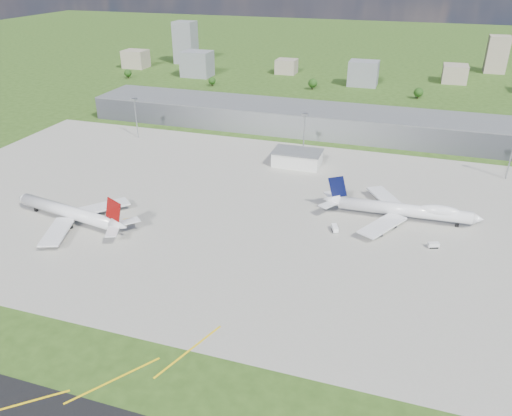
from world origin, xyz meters
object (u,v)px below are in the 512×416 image
(airliner_blue_quad, at_px, (404,210))
(van_white_far, at_px, (433,245))
(van_white_near, at_px, (335,229))
(airliner_red_twin, at_px, (72,213))
(tug_yellow, at_px, (128,221))

(airliner_blue_quad, relative_size, van_white_far, 14.39)
(airliner_blue_quad, bearing_deg, van_white_near, -145.96)
(airliner_blue_quad, xyz_separation_m, van_white_far, (13.24, -20.88, -3.84))
(airliner_blue_quad, relative_size, van_white_near, 12.66)
(airliner_red_twin, bearing_deg, van_white_near, -155.53)
(airliner_blue_quad, height_order, van_white_far, airliner_blue_quad)
(airliner_red_twin, relative_size, van_white_near, 11.92)
(tug_yellow, bearing_deg, airliner_blue_quad, -15.91)
(airliner_blue_quad, distance_m, van_white_far, 25.02)
(airliner_red_twin, height_order, van_white_far, airliner_red_twin)
(airliner_red_twin, xyz_separation_m, tug_yellow, (23.17, 7.11, -3.82))
(tug_yellow, bearing_deg, van_white_near, -21.91)
(airliner_red_twin, bearing_deg, airliner_blue_quad, -150.69)
(airliner_red_twin, bearing_deg, van_white_far, -159.68)
(airliner_red_twin, xyz_separation_m, airliner_blue_quad, (138.44, 47.70, 0.24))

